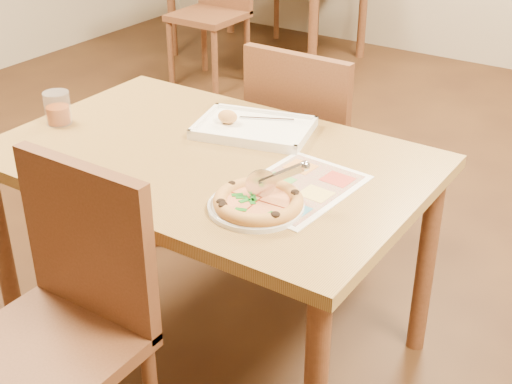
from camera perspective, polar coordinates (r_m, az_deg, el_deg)
The scene contains 9 objects.
dining_table at distance 2.20m, azimuth -3.70°, elevation 0.99°, with size 1.30×0.85×0.72m.
chair_near at distance 1.86m, azimuth -14.92°, elevation -8.07°, with size 0.42×0.42×0.47m.
chair_far at distance 2.68m, azimuth 4.12°, elevation 4.66°, with size 0.42×0.42×0.47m.
plate at distance 1.86m, azimuth 0.00°, elevation -1.17°, with size 0.25×0.25×0.01m, color silver.
pizza at distance 1.84m, azimuth 0.18°, elevation -0.78°, with size 0.24×0.24×0.04m.
pizza_cutter at distance 1.84m, azimuth 1.57°, elevation 1.15°, with size 0.12×0.11×0.09m.
appetizer_tray at distance 2.30m, azimuth -0.34°, elevation 5.11°, with size 0.41×0.33×0.06m.
glass_tumbler at distance 2.44m, azimuth -15.57°, elevation 6.35°, with size 0.09×0.09×0.11m.
menu at distance 1.96m, azimuth 3.28°, elevation 0.35°, with size 0.27×0.38×0.01m, color white.
Camera 1 is at (1.19, -1.54, 1.65)m, focal length 50.00 mm.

